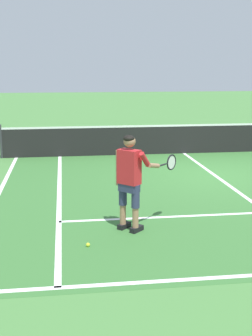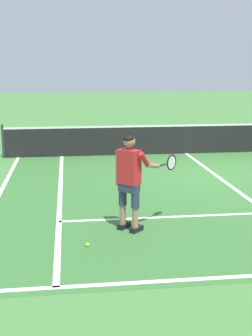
# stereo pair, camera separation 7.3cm
# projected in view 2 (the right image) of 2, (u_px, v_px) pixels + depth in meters

# --- Properties ---
(ground_plane) EXTENTS (80.00, 80.00, 0.00)m
(ground_plane) POSITION_uv_depth(u_px,v_px,m) (215.00, 175.00, 12.31)
(ground_plane) COLOR #477F3D
(court_inner_surface) EXTENTS (10.98, 9.44, 0.00)m
(court_inner_surface) POSITION_uv_depth(u_px,v_px,m) (234.00, 188.00, 10.94)
(court_inner_surface) COLOR #387033
(court_inner_surface) RESTS_ON ground
(line_centre_service) EXTENTS (0.10, 6.40, 0.01)m
(line_centre_service) POSITION_uv_depth(u_px,v_px,m) (216.00, 176.00, 12.22)
(line_centre_service) COLOR white
(line_centre_service) RESTS_ON ground
(line_singles_left) EXTENTS (0.10, 9.04, 0.01)m
(line_singles_left) POSITION_uv_depth(u_px,v_px,m) (60.00, 194.00, 10.42)
(line_singles_left) COLOR white
(line_singles_left) RESTS_ON ground
(tennis_net) EXTENTS (11.96, 0.08, 1.07)m
(tennis_net) POSITION_uv_depth(u_px,v_px,m) (186.00, 139.00, 15.21)
(tennis_net) COLOR #333338
(tennis_net) RESTS_ON ground
(tennis_player) EXTENTS (1.16, 0.73, 1.71)m
(tennis_player) POSITION_uv_depth(u_px,v_px,m) (130.00, 176.00, 7.96)
(tennis_player) COLOR black
(tennis_player) RESTS_ON ground
(tennis_ball_near_feet) EXTENTS (0.07, 0.07, 0.07)m
(tennis_ball_near_feet) POSITION_uv_depth(u_px,v_px,m) (87.00, 245.00, 7.42)
(tennis_ball_near_feet) COLOR #CCE02D
(tennis_ball_near_feet) RESTS_ON ground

